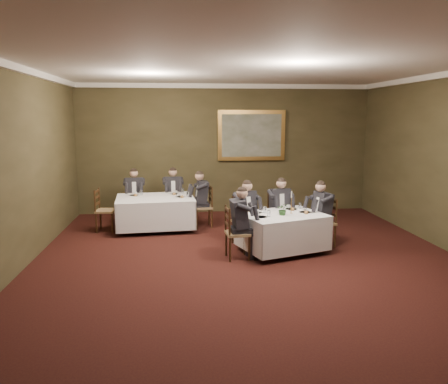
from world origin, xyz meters
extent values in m
plane|color=black|center=(0.00, 0.00, 0.00)|extent=(10.00, 10.00, 0.00)
cube|color=silver|center=(0.00, 0.00, 3.50)|extent=(8.00, 10.00, 0.10)
cube|color=#34301A|center=(0.00, 5.00, 1.75)|extent=(8.00, 0.10, 3.50)
cube|color=#34301A|center=(0.00, -5.00, 1.75)|extent=(8.00, 0.10, 3.50)
cube|color=#34301A|center=(-4.00, 0.00, 1.75)|extent=(0.10, 10.00, 3.50)
cube|color=white|center=(0.00, 4.95, 3.44)|extent=(8.00, 0.10, 0.12)
cube|color=black|center=(0.72, 1.16, 0.73)|extent=(1.75, 1.52, 0.04)
cube|color=white|center=(0.72, 1.16, 0.76)|extent=(1.83, 1.60, 0.02)
cube|color=white|center=(0.72, 1.16, 0.42)|extent=(1.86, 1.62, 0.65)
cube|color=black|center=(-1.84, 3.22, 0.73)|extent=(1.83, 1.44, 0.04)
cube|color=white|center=(-1.84, 3.22, 0.76)|extent=(1.90, 1.50, 0.02)
cube|color=white|center=(-1.84, 3.22, 0.42)|extent=(1.92, 1.52, 0.65)
cube|color=olive|center=(0.08, 1.78, 0.48)|extent=(0.57, 0.56, 0.05)
cube|color=black|center=(0.00, 1.95, 0.73)|extent=(0.36, 0.18, 0.54)
cube|color=black|center=(0.08, 1.78, 0.86)|extent=(0.51, 0.45, 0.55)
sphere|color=tan|center=(0.08, 1.78, 1.24)|extent=(0.28, 0.28, 0.21)
cube|color=olive|center=(0.87, 2.04, 0.48)|extent=(0.49, 0.48, 0.05)
cube|color=black|center=(0.84, 2.23, 0.73)|extent=(0.38, 0.08, 0.54)
cube|color=black|center=(0.87, 2.04, 0.86)|extent=(0.46, 0.37, 0.55)
sphere|color=tan|center=(0.87, 2.04, 1.24)|extent=(0.24, 0.24, 0.21)
cube|color=olive|center=(-0.20, 0.86, 0.48)|extent=(0.46, 0.47, 0.05)
cube|color=black|center=(-0.39, 0.84, 0.73)|extent=(0.06, 0.38, 0.54)
cube|color=black|center=(-0.20, 0.86, 0.86)|extent=(0.34, 0.44, 0.55)
sphere|color=tan|center=(-0.20, 0.86, 1.24)|extent=(0.23, 0.23, 0.21)
cube|color=olive|center=(1.64, 1.47, 0.48)|extent=(0.51, 0.52, 0.05)
cube|color=black|center=(1.83, 1.52, 0.73)|extent=(0.12, 0.38, 0.54)
cube|color=black|center=(1.64, 1.47, 0.86)|extent=(0.40, 0.48, 0.55)
sphere|color=tan|center=(1.64, 1.47, 1.24)|extent=(0.25, 0.25, 0.21)
cube|color=olive|center=(-2.40, 4.10, 0.48)|extent=(0.46, 0.44, 0.05)
cube|color=black|center=(-2.41, 4.29, 0.73)|extent=(0.38, 0.05, 0.54)
cube|color=black|center=(-2.40, 4.10, 0.86)|extent=(0.43, 0.33, 0.55)
sphere|color=tan|center=(-2.40, 4.10, 1.24)|extent=(0.22, 0.22, 0.21)
cube|color=olive|center=(-1.43, 4.18, 0.48)|extent=(0.46, 0.44, 0.05)
cube|color=black|center=(-1.44, 4.37, 0.73)|extent=(0.38, 0.05, 0.54)
cube|color=black|center=(-1.43, 4.18, 0.86)|extent=(0.44, 0.33, 0.55)
sphere|color=tan|center=(-1.43, 4.18, 1.24)|extent=(0.22, 0.22, 0.21)
cube|color=olive|center=(-0.71, 3.31, 0.48)|extent=(0.46, 0.48, 0.05)
cube|color=black|center=(-0.52, 3.33, 0.73)|extent=(0.07, 0.38, 0.54)
cube|color=black|center=(-0.71, 3.31, 0.86)|extent=(0.35, 0.45, 0.55)
sphere|color=tan|center=(-0.71, 3.31, 1.24)|extent=(0.23, 0.23, 0.21)
cube|color=olive|center=(-2.97, 3.13, 0.48)|extent=(0.45, 0.47, 0.05)
cube|color=black|center=(-3.16, 3.14, 0.73)|extent=(0.06, 0.38, 0.54)
imported|color=#2D5926|center=(0.71, 1.07, 0.89)|extent=(0.23, 0.21, 0.25)
cylinder|color=#A67533|center=(0.91, 1.21, 0.77)|extent=(0.07, 0.07, 0.02)
cylinder|color=#A67533|center=(0.91, 1.21, 0.94)|extent=(0.02, 0.02, 0.30)
cylinder|color=white|center=(0.91, 1.21, 1.15)|extent=(0.02, 0.02, 0.13)
cylinder|color=white|center=(0.22, 1.34, 0.77)|extent=(0.25, 0.25, 0.01)
cylinder|color=white|center=(0.22, 1.49, 0.80)|extent=(0.08, 0.08, 0.05)
cylinder|color=white|center=(0.39, 1.34, 0.83)|extent=(0.06, 0.06, 0.14)
cylinder|color=white|center=(-2.36, 3.56, 0.77)|extent=(0.25, 0.25, 0.01)
cylinder|color=white|center=(-2.36, 3.71, 0.80)|extent=(0.08, 0.08, 0.05)
cylinder|color=white|center=(-2.19, 3.56, 0.83)|extent=(0.06, 0.06, 0.14)
cube|color=tan|center=(0.72, 4.94, 2.12)|extent=(1.86, 0.08, 1.37)
cube|color=#4E5438|center=(0.72, 4.90, 2.12)|extent=(1.64, 0.01, 1.15)
camera|label=1|loc=(-1.25, -6.96, 2.63)|focal=35.00mm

